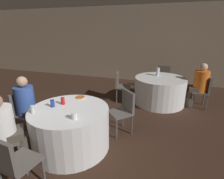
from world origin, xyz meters
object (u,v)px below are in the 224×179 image
Objects in this scene: pizza_plate_near at (80,97)px; soda_can_red at (63,101)px; bottle_far at (158,72)px; chair_far_north at (163,76)px; table_far at (159,91)px; soda_can_silver at (33,109)px; person_blue_shirt at (29,107)px; chair_near_west at (23,110)px; person_orange_shirt at (198,85)px; soda_can_blue at (53,103)px; chair_near_northeast at (124,108)px; chair_near_south at (12,161)px; chair_far_west at (120,84)px; table_near at (71,128)px; person_white_shirt at (7,130)px; chair_far_east at (204,89)px.

soda_can_red is (-0.14, -0.37, 0.05)m from pizza_plate_near.
chair_far_north is at bearing 80.93° from bottle_far.
table_far is 3.31m from soda_can_silver.
person_blue_shirt is at bearing -129.14° from bottle_far.
person_orange_shirt is (3.30, 2.43, 0.09)m from chair_near_west.
pizza_plate_near is at bearing 63.77° from soda_can_silver.
soda_can_blue is at bearing -125.52° from soda_can_red.
person_orange_shirt reaches higher than chair_near_northeast.
bottle_far reaches higher than table_far.
soda_can_blue is at bearing 67.51° from chair_far_north.
chair_near_south is at bearing 143.32° from person_orange_shirt.
person_orange_shirt reaches higher than chair_far_north.
soda_can_red is at bearing 99.10° from person_blue_shirt.
chair_near_south is 4.83m from chair_far_north.
chair_far_west is at bearing -158.38° from bottle_far.
person_blue_shirt reaches higher than bottle_far.
chair_near_northeast is (0.74, 0.76, 0.15)m from table_near.
chair_far_west is 2.69m from soda_can_silver.
soda_can_silver is (-0.45, -0.31, 0.42)m from table_near.
pizza_plate_near is at bearing 116.81° from chair_near_west.
table_far is 1.61× the size of chair_far_west.
person_orange_shirt is at bearing -86.62° from chair_near_northeast.
person_white_shirt is 5.05× the size of bottle_far.
table_near is at bearing -83.16° from pizza_plate_near.
soda_can_blue reaches higher than chair_near_west.
pizza_plate_near is at bearing 64.88° from soda_can_blue.
soda_can_blue reaches higher than chair_near_south.
chair_far_west is at bearing 93.54° from person_orange_shirt.
person_orange_shirt is 3.06m from pizza_plate_near.
chair_near_west is 1.00× the size of chair_far_east.
table_far is (1.31, 2.46, 0.00)m from table_near.
chair_far_west is 1.10m from bottle_far.
soda_can_red is (-2.59, -2.39, 0.27)m from chair_far_east.
table_far is 1.10m from chair_far_east.
soda_can_blue is at bearing -176.55° from table_near.
table_far is 6.08× the size of bottle_far.
soda_can_red reaches higher than table_far.
bottle_far is at bearing 105.82° from person_white_shirt.
chair_near_northeast is 1.32m from soda_can_blue.
chair_far_east is (2.40, 2.51, 0.15)m from table_near.
person_white_shirt is 1.28m from pizza_plate_near.
table_near is at bearing 3.45° from soda_can_blue.
bottle_far is at bearing 60.73° from soda_can_silver.
table_far is 2.42m from pizza_plate_near.
chair_far_west is 0.72× the size of person_blue_shirt.
bottle_far reaches higher than table_near.
person_blue_shirt reaches higher than person_orange_shirt.
chair_far_east is 6.91× the size of soda_can_blue.
chair_near_northeast is at bearing 45.84° from table_near.
chair_far_east is at bearing -7.38° from bottle_far.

